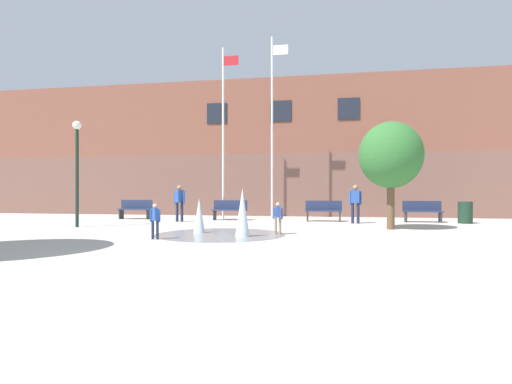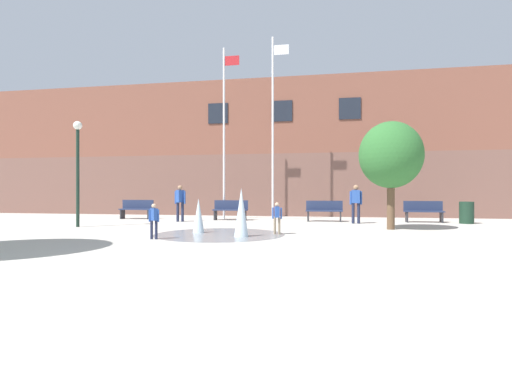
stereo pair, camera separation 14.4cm
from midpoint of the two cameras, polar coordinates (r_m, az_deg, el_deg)
The scene contains 16 objects.
ground_plane at distance 7.04m, azimuth -10.77°, elevation -10.79°, with size 100.00×100.00×0.00m, color #B2ADA3.
library_building at distance 24.24m, azimuth 4.21°, elevation 5.73°, with size 36.00×6.05×7.40m.
splash_fountain at distance 12.17m, azimuth -4.91°, elevation -3.82°, with size 4.02×4.02×1.42m.
park_bench_under_left_flagpole at distance 20.00m, azimuth -17.04°, elevation -2.33°, with size 1.60×0.44×0.91m.
park_bench_under_right_flagpole at distance 18.45m, azimuth -4.00°, elevation -2.53°, with size 1.60×0.44×0.91m.
park_bench_near_trashcan at distance 17.85m, azimuth 9.41°, elevation -2.62°, with size 1.60×0.44×0.91m.
park_bench_far_right at distance 18.53m, azimuth 22.48°, elevation -2.52°, with size 1.60×0.44×0.91m.
teen_by_trashcan at distance 17.72m, azimuth -11.10°, elevation -1.17°, with size 0.50×0.39×1.59m.
child_running at distance 12.32m, azimuth 2.81°, elevation -3.38°, with size 0.31×0.24×0.99m.
child_with_pink_shirt at distance 11.39m, azimuth -14.58°, elevation -3.67°, with size 0.31×0.22×0.99m.
adult_in_red at distance 16.92m, azimuth 13.77°, elevation -1.23°, with size 0.50×0.25×1.59m.
flagpole_left at distance 19.35m, azimuth -4.85°, elevation 9.06°, with size 0.80×0.10×8.18m.
flagpole_right at distance 18.92m, azimuth 2.17°, elevation 9.83°, with size 0.80×0.10×8.54m.
lamp_post_left_lane at distance 16.26m, azimuth -24.43°, elevation 4.47°, with size 0.32×0.32×3.94m.
trash_can at distance 18.56m, azimuth 27.52°, elevation -2.62°, with size 0.56×0.56×0.90m, color #193323.
street_tree_near_building at distance 14.72m, azimuth 18.43°, elevation 4.98°, with size 2.19×2.19×3.76m.
Camera 1 is at (2.39, -6.48, 1.33)m, focal length 28.00 mm.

